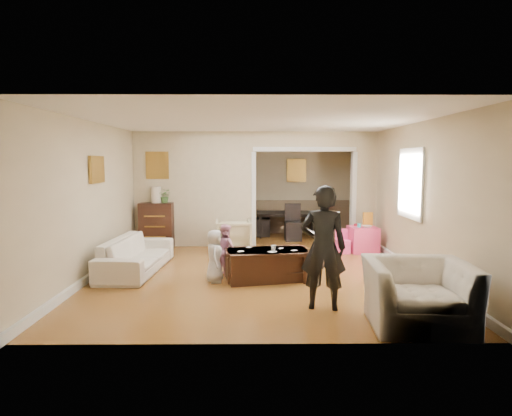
{
  "coord_description": "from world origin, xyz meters",
  "views": [
    {
      "loc": [
        -0.06,
        -7.81,
        1.94
      ],
      "look_at": [
        0.0,
        0.2,
        1.05
      ],
      "focal_mm": 29.61,
      "sensor_mm": 36.0,
      "label": 1
    }
  ],
  "objects_px": {
    "sofa": "(137,254)",
    "armchair_back": "(233,236)",
    "table_lamp": "(156,195)",
    "dining_table": "(291,224)",
    "cyan_cup": "(359,225)",
    "child_kneel_b": "(226,249)",
    "child_toddler": "(323,244)",
    "coffee_cup": "(273,248)",
    "play_table": "(363,239)",
    "child_kneel_a": "(215,256)",
    "dresser": "(157,225)",
    "adult_person": "(323,248)",
    "armchair_front": "(418,294)",
    "coffee_table": "(267,265)"
  },
  "relations": [
    {
      "from": "dining_table",
      "to": "child_toddler",
      "type": "distance_m",
      "value": 3.35
    },
    {
      "from": "child_kneel_a",
      "to": "child_kneel_b",
      "type": "height_order",
      "value": "child_kneel_b"
    },
    {
      "from": "cyan_cup",
      "to": "child_kneel_a",
      "type": "xyz_separation_m",
      "value": [
        -2.87,
        -2.19,
        -0.16
      ]
    },
    {
      "from": "cyan_cup",
      "to": "child_kneel_a",
      "type": "relative_size",
      "value": 0.09
    },
    {
      "from": "cyan_cup",
      "to": "dining_table",
      "type": "relative_size",
      "value": 0.05
    },
    {
      "from": "sofa",
      "to": "child_kneel_a",
      "type": "distance_m",
      "value": 1.6
    },
    {
      "from": "coffee_cup",
      "to": "child_kneel_b",
      "type": "distance_m",
      "value": 0.88
    },
    {
      "from": "dresser",
      "to": "dining_table",
      "type": "height_order",
      "value": "dresser"
    },
    {
      "from": "table_lamp",
      "to": "coffee_cup",
      "type": "relative_size",
      "value": 3.92
    },
    {
      "from": "child_kneel_a",
      "to": "child_toddler",
      "type": "bearing_deg",
      "value": -67.31
    },
    {
      "from": "table_lamp",
      "to": "dining_table",
      "type": "height_order",
      "value": "table_lamp"
    },
    {
      "from": "sofa",
      "to": "child_kneel_b",
      "type": "height_order",
      "value": "child_kneel_b"
    },
    {
      "from": "sofa",
      "to": "coffee_cup",
      "type": "bearing_deg",
      "value": -100.25
    },
    {
      "from": "cyan_cup",
      "to": "child_toddler",
      "type": "bearing_deg",
      "value": -126.95
    },
    {
      "from": "armchair_back",
      "to": "play_table",
      "type": "height_order",
      "value": "armchair_back"
    },
    {
      "from": "dresser",
      "to": "dining_table",
      "type": "relative_size",
      "value": 0.57
    },
    {
      "from": "dining_table",
      "to": "child_kneel_a",
      "type": "xyz_separation_m",
      "value": [
        -1.61,
        -4.24,
        0.11
      ]
    },
    {
      "from": "cyan_cup",
      "to": "dresser",
      "type": "bearing_deg",
      "value": 172.57
    },
    {
      "from": "armchair_back",
      "to": "table_lamp",
      "type": "bearing_deg",
      "value": -19.68
    },
    {
      "from": "play_table",
      "to": "adult_person",
      "type": "bearing_deg",
      "value": -112.45
    },
    {
      "from": "table_lamp",
      "to": "child_kneel_a",
      "type": "xyz_separation_m",
      "value": [
        1.55,
        -2.77,
        -0.77
      ]
    },
    {
      "from": "cyan_cup",
      "to": "dining_table",
      "type": "xyz_separation_m",
      "value": [
        -1.27,
        2.04,
        -0.27
      ]
    },
    {
      "from": "coffee_cup",
      "to": "play_table",
      "type": "xyz_separation_m",
      "value": [
        2.02,
        2.14,
        -0.26
      ]
    },
    {
      "from": "dresser",
      "to": "child_kneel_a",
      "type": "distance_m",
      "value": 3.17
    },
    {
      "from": "play_table",
      "to": "cyan_cup",
      "type": "bearing_deg",
      "value": -153.43
    },
    {
      "from": "armchair_back",
      "to": "dresser",
      "type": "height_order",
      "value": "dresser"
    },
    {
      "from": "armchair_back",
      "to": "play_table",
      "type": "distance_m",
      "value": 2.78
    },
    {
      "from": "armchair_back",
      "to": "dresser",
      "type": "relative_size",
      "value": 0.75
    },
    {
      "from": "cyan_cup",
      "to": "child_kneel_b",
      "type": "relative_size",
      "value": 0.09
    },
    {
      "from": "sofa",
      "to": "child_kneel_a",
      "type": "relative_size",
      "value": 2.42
    },
    {
      "from": "table_lamp",
      "to": "play_table",
      "type": "bearing_deg",
      "value": -6.64
    },
    {
      "from": "child_toddler",
      "to": "adult_person",
      "type": "bearing_deg",
      "value": 27.61
    },
    {
      "from": "dresser",
      "to": "coffee_cup",
      "type": "relative_size",
      "value": 11.05
    },
    {
      "from": "coffee_cup",
      "to": "child_kneel_b",
      "type": "relative_size",
      "value": 0.1
    },
    {
      "from": "table_lamp",
      "to": "child_toddler",
      "type": "relative_size",
      "value": 0.41
    },
    {
      "from": "armchair_back",
      "to": "coffee_table",
      "type": "height_order",
      "value": "armchair_back"
    },
    {
      "from": "armchair_back",
      "to": "armchair_front",
      "type": "xyz_separation_m",
      "value": [
        2.37,
        -4.13,
        0.03
      ]
    },
    {
      "from": "coffee_table",
      "to": "child_kneel_b",
      "type": "distance_m",
      "value": 0.79
    },
    {
      "from": "coffee_table",
      "to": "armchair_front",
      "type": "bearing_deg",
      "value": -49.01
    },
    {
      "from": "dresser",
      "to": "play_table",
      "type": "relative_size",
      "value": 1.79
    },
    {
      "from": "dresser",
      "to": "adult_person",
      "type": "height_order",
      "value": "adult_person"
    },
    {
      "from": "sofa",
      "to": "armchair_back",
      "type": "relative_size",
      "value": 2.69
    },
    {
      "from": "sofa",
      "to": "cyan_cup",
      "type": "height_order",
      "value": "cyan_cup"
    },
    {
      "from": "coffee_table",
      "to": "child_kneel_b",
      "type": "bearing_deg",
      "value": 156.8
    },
    {
      "from": "coffee_cup",
      "to": "child_toddler",
      "type": "height_order",
      "value": "child_toddler"
    },
    {
      "from": "coffee_cup",
      "to": "play_table",
      "type": "bearing_deg",
      "value": 46.66
    },
    {
      "from": "cyan_cup",
      "to": "child_kneel_b",
      "type": "bearing_deg",
      "value": -147.36
    },
    {
      "from": "armchair_back",
      "to": "coffee_cup",
      "type": "xyz_separation_m",
      "value": [
        0.76,
        -2.21,
        0.19
      ]
    },
    {
      "from": "armchair_back",
      "to": "armchair_front",
      "type": "height_order",
      "value": "armchair_front"
    },
    {
      "from": "armchair_front",
      "to": "table_lamp",
      "type": "height_order",
      "value": "table_lamp"
    }
  ]
}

